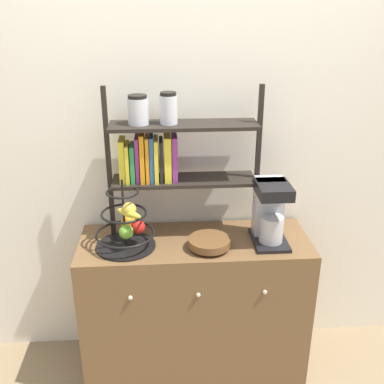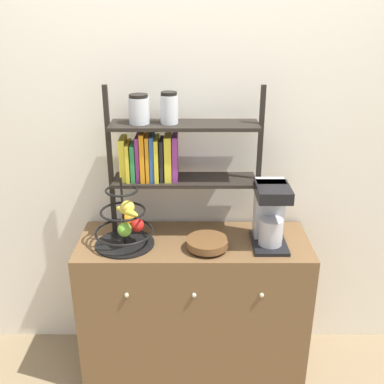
{
  "view_description": "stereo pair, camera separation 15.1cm",
  "coord_description": "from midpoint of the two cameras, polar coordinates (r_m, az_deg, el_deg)",
  "views": [
    {
      "loc": [
        -0.16,
        -1.85,
        1.96
      ],
      "look_at": [
        -0.01,
        0.22,
        1.1
      ],
      "focal_mm": 42.0,
      "sensor_mm": 36.0,
      "label": 1
    },
    {
      "loc": [
        -0.01,
        -1.85,
        1.96
      ],
      "look_at": [
        -0.01,
        0.22,
        1.1
      ],
      "focal_mm": 42.0,
      "sensor_mm": 36.0,
      "label": 2
    }
  ],
  "objects": [
    {
      "name": "wooden_bowl",
      "position": [
        2.28,
        0.3,
        -6.48
      ],
      "size": [
        0.21,
        0.21,
        0.06
      ],
      "color": "brown",
      "rests_on": "sideboard"
    },
    {
      "name": "sideboard",
      "position": [
        2.59,
        -1.39,
        -14.18
      ],
      "size": [
        1.21,
        0.46,
        0.82
      ],
      "color": "brown",
      "rests_on": "ground_plane"
    },
    {
      "name": "shelf_hutch",
      "position": [
        2.28,
        -5.69,
        5.34
      ],
      "size": [
        0.79,
        0.2,
        0.79
      ],
      "color": "black",
      "rests_on": "sideboard"
    },
    {
      "name": "coffee_maker",
      "position": [
        2.33,
        8.06,
        -2.38
      ],
      "size": [
        0.17,
        0.25,
        0.33
      ],
      "color": "black",
      "rests_on": "sideboard"
    },
    {
      "name": "wall_back",
      "position": [
        2.43,
        -1.9,
        6.85
      ],
      "size": [
        7.0,
        0.05,
        2.6
      ],
      "primitive_type": "cube",
      "color": "silver",
      "rests_on": "ground_plane"
    },
    {
      "name": "fruit_stand",
      "position": [
        2.29,
        -10.17,
        -4.33
      ],
      "size": [
        0.3,
        0.3,
        0.37
      ],
      "color": "black",
      "rests_on": "sideboard"
    }
  ]
}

